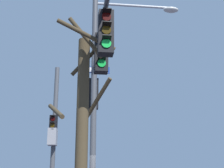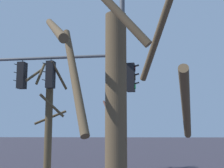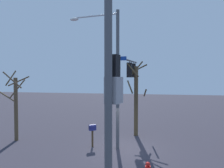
% 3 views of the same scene
% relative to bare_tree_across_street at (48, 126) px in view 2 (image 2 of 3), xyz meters
% --- Properties ---
extents(main_signal_pole_assembly, '(4.05, 5.99, 8.43)m').
position_rel_bare_tree_across_street_xyz_m(main_signal_pole_assembly, '(0.92, 1.86, 2.09)').
color(main_signal_pole_assembly, '#4C4F54').
rests_on(main_signal_pole_assembly, ground).
extents(bare_tree_across_street, '(1.53, 1.56, 5.60)m').
position_rel_bare_tree_across_street_xyz_m(bare_tree_across_street, '(0.00, 0.00, 0.00)').
color(bare_tree_across_street, '#4C3D28').
rests_on(bare_tree_across_street, ground).
extents(bare_tree_corner, '(1.43, 1.06, 5.38)m').
position_rel_bare_tree_across_street_xyz_m(bare_tree_corner, '(-6.13, 2.73, -0.14)').
color(bare_tree_corner, brown).
rests_on(bare_tree_corner, ground).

